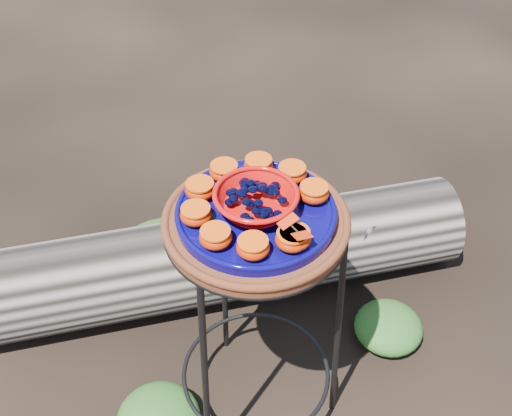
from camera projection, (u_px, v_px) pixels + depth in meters
name	position (u px, v px, depth m)	size (l,w,h in m)	color
ground	(256.00, 401.00, 1.87)	(60.00, 60.00, 0.00)	black
plant_stand	(256.00, 327.00, 1.63)	(0.44, 0.44, 0.70)	black
terracotta_saucer	(256.00, 223.00, 1.38)	(0.40, 0.40, 0.03)	brown
cobalt_plate	(256.00, 214.00, 1.37)	(0.34, 0.34, 0.02)	#070338
red_bowl	(256.00, 202.00, 1.34)	(0.17, 0.17, 0.05)	red
glass_gems	(256.00, 189.00, 1.32)	(0.13, 0.13, 0.02)	black
orange_half_0	(295.00, 238.00, 1.27)	(0.07, 0.07, 0.04)	#AE0E00
orange_half_1	(314.00, 193.00, 1.37)	(0.07, 0.07, 0.04)	#AE0E00
orange_half_2	(292.00, 173.00, 1.42)	(0.07, 0.07, 0.04)	#AE0E00
orange_half_3	(259.00, 165.00, 1.44)	(0.07, 0.07, 0.04)	#AE0E00
orange_half_4	(224.00, 171.00, 1.43)	(0.07, 0.07, 0.04)	#AE0E00
orange_half_5	(200.00, 190.00, 1.38)	(0.07, 0.07, 0.04)	#AE0E00
orange_half_6	(196.00, 215.00, 1.32)	(0.07, 0.07, 0.04)	#AE0E00
orange_half_7	(216.00, 237.00, 1.27)	(0.07, 0.07, 0.04)	#AE0E00
orange_half_8	(253.00, 247.00, 1.25)	(0.07, 0.07, 0.04)	#AE0E00
orange_half_9	(292.00, 240.00, 1.27)	(0.07, 0.07, 0.04)	#AE0E00
butterfly	(295.00, 229.00, 1.25)	(0.09, 0.05, 0.02)	red
driftwood_log	(224.00, 257.00, 2.09)	(1.56, 0.41, 0.29)	black
foliage_right	(389.00, 326.00, 2.00)	(0.21, 0.21, 0.11)	#235F1E
foliage_back	(164.00, 255.00, 2.18)	(0.34, 0.34, 0.17)	#235F1E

